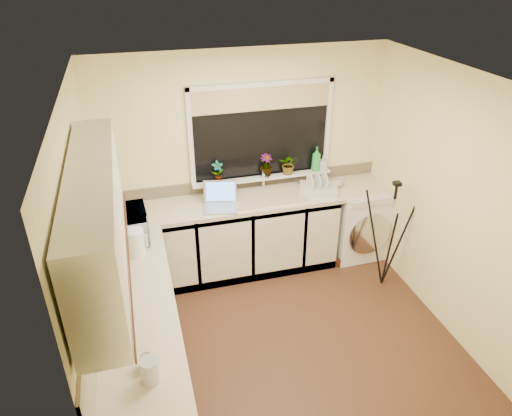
# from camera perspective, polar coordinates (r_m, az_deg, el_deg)

# --- Properties ---
(floor) EXTENTS (3.20, 3.20, 0.00)m
(floor) POSITION_cam_1_polar(r_m,az_deg,el_deg) (4.76, 3.24, -15.19)
(floor) COLOR #543421
(floor) RESTS_ON ground
(ceiling) EXTENTS (3.20, 3.20, 0.00)m
(ceiling) POSITION_cam_1_polar(r_m,az_deg,el_deg) (3.53, 4.36, 14.72)
(ceiling) COLOR white
(ceiling) RESTS_ON ground
(wall_back) EXTENTS (3.20, 0.00, 3.20)m
(wall_back) POSITION_cam_1_polar(r_m,az_deg,el_deg) (5.29, -1.54, 5.68)
(wall_back) COLOR #FEF1A9
(wall_back) RESTS_ON ground
(wall_front) EXTENTS (3.20, 0.00, 3.20)m
(wall_front) POSITION_cam_1_polar(r_m,az_deg,el_deg) (2.94, 13.58, -17.28)
(wall_front) COLOR #FEF1A9
(wall_front) RESTS_ON ground
(wall_left) EXTENTS (0.00, 3.00, 3.00)m
(wall_left) POSITION_cam_1_polar(r_m,az_deg,el_deg) (3.86, -19.49, -5.68)
(wall_left) COLOR #FEF1A9
(wall_left) RESTS_ON ground
(wall_right) EXTENTS (0.00, 3.00, 3.00)m
(wall_right) POSITION_cam_1_polar(r_m,az_deg,el_deg) (4.73, 22.39, 0.38)
(wall_right) COLOR #FEF1A9
(wall_right) RESTS_ON ground
(base_cabinet_back) EXTENTS (2.55, 0.60, 0.86)m
(base_cabinet_back) POSITION_cam_1_polar(r_m,az_deg,el_deg) (5.34, -4.03, -3.80)
(base_cabinet_back) COLOR silver
(base_cabinet_back) RESTS_ON floor
(base_cabinet_left) EXTENTS (0.54, 2.40, 0.86)m
(base_cabinet_left) POSITION_cam_1_polar(r_m,az_deg,el_deg) (4.11, -13.43, -16.69)
(base_cabinet_left) COLOR silver
(base_cabinet_left) RESTS_ON floor
(worktop_back) EXTENTS (3.20, 0.60, 0.04)m
(worktop_back) POSITION_cam_1_polar(r_m,az_deg,el_deg) (5.18, -0.68, 0.90)
(worktop_back) COLOR beige
(worktop_back) RESTS_ON base_cabinet_back
(worktop_left) EXTENTS (0.60, 2.40, 0.04)m
(worktop_left) POSITION_cam_1_polar(r_m,az_deg,el_deg) (3.80, -14.21, -11.91)
(worktop_left) COLOR beige
(worktop_left) RESTS_ON base_cabinet_left
(upper_cabinet) EXTENTS (0.28, 1.90, 0.70)m
(upper_cabinet) POSITION_cam_1_polar(r_m,az_deg,el_deg) (3.17, -18.56, -1.22)
(upper_cabinet) COLOR silver
(upper_cabinet) RESTS_ON wall_left
(splashback_left) EXTENTS (0.02, 2.40, 0.45)m
(splashback_left) POSITION_cam_1_polar(r_m,az_deg,el_deg) (3.67, -19.19, -9.53)
(splashback_left) COLOR beige
(splashback_left) RESTS_ON wall_left
(splashback_back) EXTENTS (3.20, 0.02, 0.14)m
(splashback_back) POSITION_cam_1_polar(r_m,az_deg,el_deg) (5.39, -1.47, 3.13)
(splashback_back) COLOR beige
(splashback_back) RESTS_ON wall_back
(window_glass) EXTENTS (1.50, 0.02, 1.00)m
(window_glass) POSITION_cam_1_polar(r_m,az_deg,el_deg) (5.21, 0.62, 9.14)
(window_glass) COLOR black
(window_glass) RESTS_ON wall_back
(window_blind) EXTENTS (1.50, 0.02, 0.25)m
(window_blind) POSITION_cam_1_polar(r_m,az_deg,el_deg) (5.07, 0.72, 13.04)
(window_blind) COLOR tan
(window_blind) RESTS_ON wall_back
(windowsill) EXTENTS (1.60, 0.14, 0.03)m
(windowsill) POSITION_cam_1_polar(r_m,az_deg,el_deg) (5.35, 0.75, 3.75)
(windowsill) COLOR white
(windowsill) RESTS_ON wall_back
(sink) EXTENTS (0.82, 0.46, 0.03)m
(sink) POSITION_cam_1_polar(r_m,az_deg,el_deg) (5.21, 1.45, 1.50)
(sink) COLOR tan
(sink) RESTS_ON worktop_back
(faucet) EXTENTS (0.03, 0.03, 0.24)m
(faucet) POSITION_cam_1_polar(r_m,az_deg,el_deg) (5.32, 0.90, 3.38)
(faucet) COLOR silver
(faucet) RESTS_ON worktop_back
(washing_machine) EXTENTS (0.65, 0.63, 0.90)m
(washing_machine) POSITION_cam_1_polar(r_m,az_deg,el_deg) (5.82, 12.09, -1.27)
(washing_machine) COLOR white
(washing_machine) RESTS_ON floor
(laptop) EXTENTS (0.41, 0.36, 0.26)m
(laptop) POSITION_cam_1_polar(r_m,az_deg,el_deg) (5.00, -4.33, 0.91)
(laptop) COLOR #9E9EA6
(laptop) RESTS_ON worktop_back
(kettle) EXTENTS (0.18, 0.18, 0.23)m
(kettle) POSITION_cam_1_polar(r_m,az_deg,el_deg) (4.34, -14.41, -4.04)
(kettle) COLOR white
(kettle) RESTS_ON worktop_left
(dish_rack) EXTENTS (0.52, 0.46, 0.06)m
(dish_rack) POSITION_cam_1_polar(r_m,az_deg,el_deg) (5.35, 7.54, 2.25)
(dish_rack) COLOR beige
(dish_rack) RESTS_ON worktop_back
(tripod) EXTENTS (0.69, 0.69, 1.26)m
(tripod) POSITION_cam_1_polar(r_m,az_deg,el_deg) (5.22, 15.73, -3.21)
(tripod) COLOR black
(tripod) RESTS_ON floor
(glass_jug) EXTENTS (0.12, 0.12, 0.17)m
(glass_jug) POSITION_cam_1_polar(r_m,az_deg,el_deg) (3.20, -12.65, -18.58)
(glass_jug) COLOR silver
(glass_jug) RESTS_ON worktop_left
(steel_jar) EXTENTS (0.08, 0.08, 0.11)m
(steel_jar) POSITION_cam_1_polar(r_m,az_deg,el_deg) (3.81, -15.68, -10.58)
(steel_jar) COLOR white
(steel_jar) RESTS_ON worktop_left
(microwave) EXTENTS (0.35, 0.50, 0.27)m
(microwave) POSITION_cam_1_polar(r_m,az_deg,el_deg) (4.58, -15.01, -1.99)
(microwave) COLOR silver
(microwave) RESTS_ON worktop_left
(plant_a) EXTENTS (0.14, 0.10, 0.24)m
(plant_a) POSITION_cam_1_polar(r_m,az_deg,el_deg) (5.17, -4.63, 4.37)
(plant_a) COLOR #999999
(plant_a) RESTS_ON windowsill
(plant_c) EXTENTS (0.17, 0.17, 0.26)m
(plant_c) POSITION_cam_1_polar(r_m,az_deg,el_deg) (5.30, 1.22, 5.19)
(plant_c) COLOR #999999
(plant_c) RESTS_ON windowsill
(plant_d) EXTENTS (0.27, 0.25, 0.24)m
(plant_d) POSITION_cam_1_polar(r_m,az_deg,el_deg) (5.36, 4.00, 5.30)
(plant_d) COLOR #999999
(plant_d) RESTS_ON windowsill
(soap_bottle_green) EXTENTS (0.14, 0.14, 0.28)m
(soap_bottle_green) POSITION_cam_1_polar(r_m,az_deg,el_deg) (5.47, 7.28, 5.89)
(soap_bottle_green) COLOR green
(soap_bottle_green) RESTS_ON windowsill
(soap_bottle_clear) EXTENTS (0.10, 0.10, 0.17)m
(soap_bottle_clear) POSITION_cam_1_polar(r_m,az_deg,el_deg) (5.53, 8.06, 5.42)
(soap_bottle_clear) COLOR #999999
(soap_bottle_clear) RESTS_ON windowsill
(cup_back) EXTENTS (0.13, 0.13, 0.09)m
(cup_back) POSITION_cam_1_polar(r_m,az_deg,el_deg) (5.51, 9.88, 3.03)
(cup_back) COLOR beige
(cup_back) RESTS_ON worktop_back
(cup_left) EXTENTS (0.12, 0.12, 0.09)m
(cup_left) POSITION_cam_1_polar(r_m,az_deg,el_deg) (3.32, -13.16, -17.56)
(cup_left) COLOR #F2E0C7
(cup_left) RESTS_ON worktop_left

